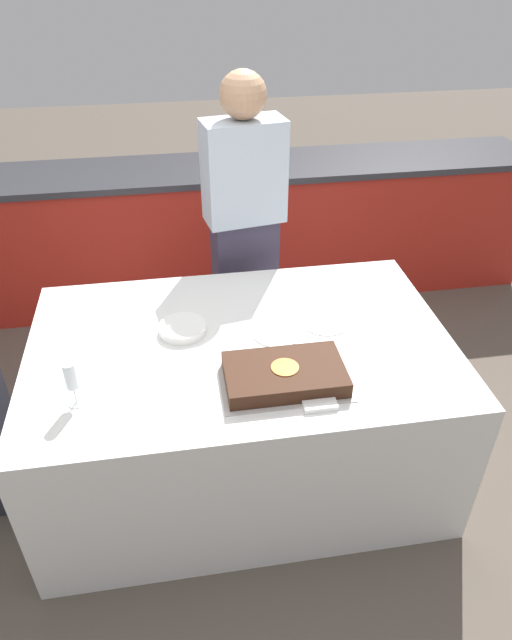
# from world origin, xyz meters

# --- Properties ---
(ground_plane) EXTENTS (14.00, 14.00, 0.00)m
(ground_plane) POSITION_xyz_m (0.00, 0.00, 0.00)
(ground_plane) COLOR brown
(back_counter) EXTENTS (4.40, 0.58, 0.92)m
(back_counter) POSITION_xyz_m (0.00, 1.64, 0.46)
(back_counter) COLOR #A82319
(back_counter) RESTS_ON ground_plane
(dining_table) EXTENTS (1.77, 1.14, 0.76)m
(dining_table) POSITION_xyz_m (0.00, 0.00, 0.38)
(dining_table) COLOR white
(dining_table) RESTS_ON ground_plane
(cake) EXTENTS (0.49, 0.31, 0.07)m
(cake) POSITION_xyz_m (0.13, -0.28, 0.79)
(cake) COLOR #B7B2AD
(cake) RESTS_ON dining_table
(plate_stack) EXTENTS (0.20, 0.20, 0.04)m
(plate_stack) POSITION_xyz_m (-0.24, 0.10, 0.77)
(plate_stack) COLOR white
(plate_stack) RESTS_ON dining_table
(wine_glass) EXTENTS (0.06, 0.06, 0.19)m
(wine_glass) POSITION_xyz_m (-0.64, -0.28, 0.88)
(wine_glass) COLOR white
(wine_glass) RESTS_ON dining_table
(side_plate_near_cake) EXTENTS (0.22, 0.22, 0.00)m
(side_plate_near_cake) POSITION_xyz_m (0.16, 0.04, 0.76)
(side_plate_near_cake) COLOR white
(side_plate_near_cake) RESTS_ON dining_table
(side_plate_right_edge) EXTENTS (0.22, 0.22, 0.00)m
(side_plate_right_edge) POSITION_xyz_m (0.39, 0.08, 0.76)
(side_plate_right_edge) COLOR white
(side_plate_right_edge) RESTS_ON dining_table
(utensil_pile) EXTENTS (0.12, 0.09, 0.02)m
(utensil_pile) POSITION_xyz_m (0.23, -0.43, 0.77)
(utensil_pile) COLOR white
(utensil_pile) RESTS_ON dining_table
(person_cutting_cake) EXTENTS (0.42, 0.26, 1.67)m
(person_cutting_cake) POSITION_xyz_m (0.13, 0.79, 0.87)
(person_cutting_cake) COLOR #383347
(person_cutting_cake) RESTS_ON ground_plane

